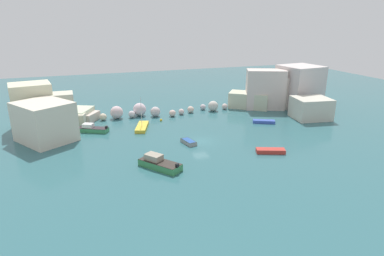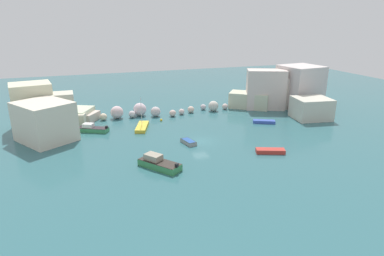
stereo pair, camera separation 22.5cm
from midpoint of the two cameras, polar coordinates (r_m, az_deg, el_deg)
cove_water at (r=55.22m, az=1.64°, el=-2.36°), size 160.00×160.00×0.00m
cliff_headland_left at (r=65.23m, az=-23.20°, el=2.23°), size 15.99×20.71×8.48m
cliff_headland_right at (r=79.21m, az=16.28°, el=6.12°), size 21.28×21.36×9.55m
rock_breakwater at (r=71.25m, az=-3.39°, el=3.32°), size 34.00×4.91×2.73m
channel_buoy at (r=66.48m, az=-5.25°, el=1.40°), size 0.48×0.48×0.48m
moored_boat_0 at (r=51.97m, az=13.52°, el=-3.88°), size 4.58×2.91×0.63m
moored_boat_1 at (r=62.51m, az=-16.76°, el=-0.13°), size 5.70×4.19×1.52m
moored_boat_2 at (r=54.17m, az=-0.49°, el=-2.41°), size 2.01×3.35×0.62m
moored_boat_3 at (r=66.48m, az=12.44°, el=1.09°), size 4.39×3.08×0.60m
moored_boat_4 at (r=45.75m, az=-5.67°, el=-6.09°), size 5.44×6.28×1.79m
moored_boat_5 at (r=62.36m, az=-8.52°, el=0.21°), size 3.68×6.26×5.98m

